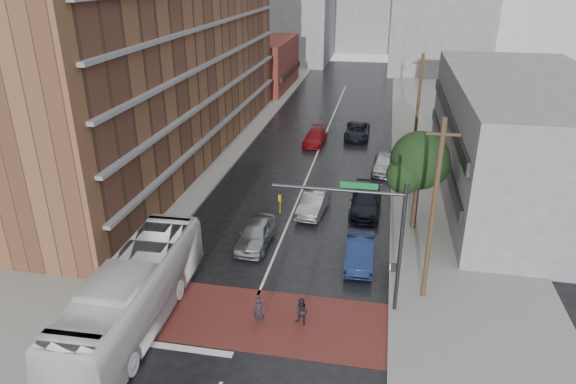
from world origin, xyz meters
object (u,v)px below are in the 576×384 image
Objects in this scene: car_travel_a at (256,234)px; car_parked_far at (384,164)px; pedestrian_b at (302,312)px; car_parked_mid at (366,202)px; pedestrian_a at (259,311)px; car_travel_c at (315,137)px; suv_travel at (357,131)px; car_travel_b at (314,203)px; transit_bus at (133,295)px; car_parked_near at (360,252)px.

car_travel_a is 16.47m from car_parked_far.
pedestrian_b is 13.90m from car_parked_mid.
pedestrian_a is 0.33× the size of car_travel_c.
pedestrian_b is 31.46m from suv_travel.
car_travel_b reaches higher than car_travel_c.
car_travel_c is at bearing 112.20° from car_parked_mid.
car_travel_a is (-4.20, 7.42, 0.05)m from pedestrian_b.
transit_bus is 13.25m from car_parked_near.
car_travel_a reaches higher than car_travel_c.
car_travel_c is at bearing 89.16° from car_travel_a.
pedestrian_b is at bearing -79.67° from car_travel_c.
car_parked_mid is at bearing 72.52° from pedestrian_a.
car_parked_far is at bearing 62.15° from transit_bus.
transit_bus reaches higher than car_parked_near.
transit_bus reaches higher than pedestrian_a.
suv_travel is at bearing 92.89° from car_parked_near.
car_travel_b is at bearing -95.82° from suv_travel.
car_parked_far reaches higher than car_travel_c.
transit_bus is at bearing -112.33° from car_travel_a.
pedestrian_b is 12.90m from car_travel_b.
car_travel_a is at bearing -135.87° from car_parked_mid.
transit_bus is at bearing -123.94° from car_parked_mid.
car_parked_far reaches higher than car_parked_mid.
car_parked_mid reaches higher than car_travel_c.
car_travel_b is 0.97× the size of car_travel_c.
car_travel_c is 4.92m from suv_travel.
suv_travel is at bearing 85.46° from pedestrian_a.
car_parked_far is at bearing 63.22° from car_travel_a.
car_travel_c is at bearing 92.99° from pedestrian_a.
suv_travel is 9.93m from car_parked_far.
transit_bus is 8.30m from pedestrian_b.
car_parked_far is at bearing 84.73° from car_parked_near.
car_travel_a reaches higher than car_travel_b.
car_travel_a reaches higher than car_parked_far.
pedestrian_b is at bearing -59.19° from car_travel_a.
transit_bus is at bearing -95.29° from car_travel_c.
car_travel_c is 0.89× the size of suv_travel.
car_travel_a is 9.14m from car_parked_mid.
car_travel_b is (0.83, 13.22, -0.02)m from pedestrian_a.
car_parked_far is (1.10, 15.51, 0.01)m from car_parked_near.
car_parked_far is (11.66, 23.46, -0.97)m from transit_bus.
car_parked_mid is 1.17× the size of car_parked_far.
pedestrian_a is 2.11m from pedestrian_b.
car_travel_c is (4.70, 30.19, -1.06)m from transit_bus.
car_parked_far is (4.80, 9.12, 0.02)m from car_travel_b.
pedestrian_b is 0.33× the size of car_travel_b.
car_parked_near is at bearing -89.13° from car_parked_mid.
car_parked_near is (10.56, 7.95, -0.97)m from transit_bus.
car_parked_mid is (1.79, -17.77, 0.04)m from suv_travel.
pedestrian_b reaches higher than car_travel_c.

